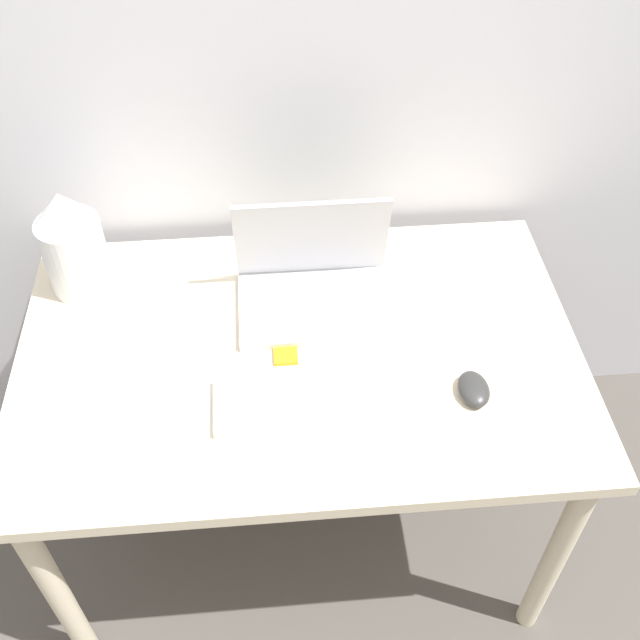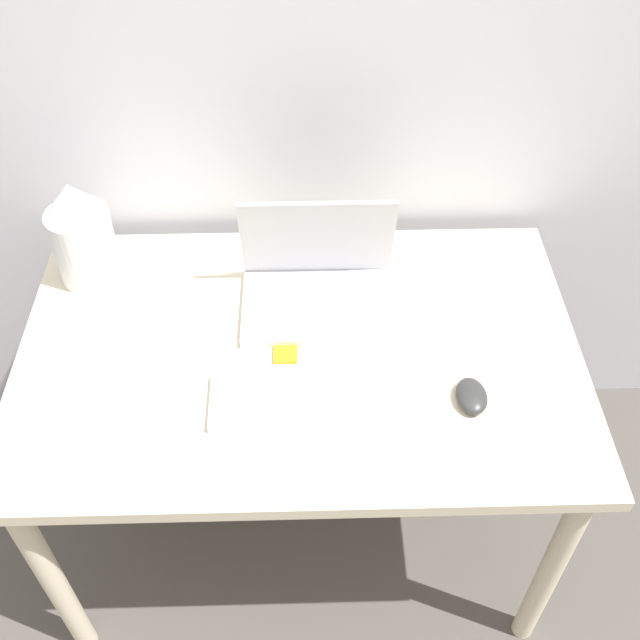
{
  "view_description": "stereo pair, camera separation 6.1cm",
  "coord_description": "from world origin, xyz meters",
  "px_view_note": "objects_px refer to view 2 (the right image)",
  "views": [
    {
      "loc": [
        -0.04,
        -0.67,
        1.89
      ],
      "look_at": [
        0.04,
        0.37,
        0.8
      ],
      "focal_mm": 42.0,
      "sensor_mm": 36.0,
      "label": 1
    },
    {
      "loc": [
        0.02,
        -0.67,
        1.89
      ],
      "look_at": [
        0.04,
        0.37,
        0.8
      ],
      "focal_mm": 42.0,
      "sensor_mm": 36.0,
      "label": 2
    }
  ],
  "objects_px": {
    "mouse": "(471,396)",
    "vase": "(81,233)",
    "mp3_player": "(286,353)",
    "keyboard": "(322,399)",
    "laptop": "(318,282)"
  },
  "relations": [
    {
      "from": "mouse",
      "to": "keyboard",
      "type": "bearing_deg",
      "value": 179.27
    },
    {
      "from": "laptop",
      "to": "vase",
      "type": "height_order",
      "value": "vase"
    },
    {
      "from": "mp3_player",
      "to": "mouse",
      "type": "bearing_deg",
      "value": -19.67
    },
    {
      "from": "keyboard",
      "to": "mouse",
      "type": "height_order",
      "value": "mouse"
    },
    {
      "from": "mouse",
      "to": "vase",
      "type": "relative_size",
      "value": 0.36
    },
    {
      "from": "laptop",
      "to": "mouse",
      "type": "xyz_separation_m",
      "value": [
        0.3,
        -0.3,
        -0.04
      ]
    },
    {
      "from": "keyboard",
      "to": "mp3_player",
      "type": "bearing_deg",
      "value": 119.66
    },
    {
      "from": "keyboard",
      "to": "mp3_player",
      "type": "distance_m",
      "value": 0.15
    },
    {
      "from": "keyboard",
      "to": "vase",
      "type": "bearing_deg",
      "value": 143.55
    },
    {
      "from": "mouse",
      "to": "mp3_player",
      "type": "relative_size",
      "value": 1.71
    },
    {
      "from": "vase",
      "to": "mp3_player",
      "type": "distance_m",
      "value": 0.53
    },
    {
      "from": "vase",
      "to": "mp3_player",
      "type": "bearing_deg",
      "value": -29.85
    },
    {
      "from": "laptop",
      "to": "vase",
      "type": "bearing_deg",
      "value": 169.87
    },
    {
      "from": "mp3_player",
      "to": "keyboard",
      "type": "bearing_deg",
      "value": -60.34
    },
    {
      "from": "vase",
      "to": "mouse",
      "type": "bearing_deg",
      "value": -25.47
    }
  ]
}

